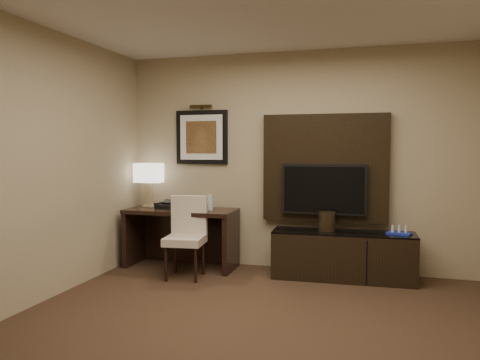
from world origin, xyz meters
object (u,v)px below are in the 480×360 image
(desk_chair, at_px, (185,239))
(desk_phone, at_px, (165,204))
(water_bottle, at_px, (210,202))
(credenza, at_px, (343,255))
(desk, at_px, (181,238))
(minibar_tray, at_px, (399,230))
(ice_bucket, at_px, (327,221))
(table_lamp, at_px, (149,185))
(tv, at_px, (324,189))

(desk_chair, distance_m, desk_phone, 0.74)
(water_bottle, bearing_deg, credenza, -0.44)
(desk, distance_m, minibar_tray, 2.63)
(desk_phone, xyz_separation_m, minibar_tray, (2.84, -0.00, -0.19))
(water_bottle, xyz_separation_m, minibar_tray, (2.23, 0.00, -0.24))
(credenza, bearing_deg, desk_phone, 177.40)
(desk, relative_size, ice_bucket, 6.32)
(desk_phone, bearing_deg, water_bottle, 4.38)
(minibar_tray, bearing_deg, ice_bucket, 179.21)
(desk_chair, distance_m, minibar_tray, 2.43)
(table_lamp, bearing_deg, desk, -12.58)
(credenza, xyz_separation_m, ice_bucket, (-0.19, 0.03, 0.39))
(table_lamp, xyz_separation_m, water_bottle, (0.89, -0.10, -0.19))
(desk_phone, relative_size, water_bottle, 1.10)
(desk_chair, height_order, minibar_tray, desk_chair)
(ice_bucket, bearing_deg, water_bottle, -179.50)
(tv, xyz_separation_m, desk_phone, (-1.99, -0.17, -0.23))
(desk_phone, height_order, minibar_tray, desk_phone)
(desk, xyz_separation_m, ice_bucket, (1.82, 0.03, 0.29))
(credenza, distance_m, minibar_tray, 0.69)
(table_lamp, xyz_separation_m, minibar_tray, (3.12, -0.10, -0.43))
(tv, relative_size, table_lamp, 1.74)
(desk_chair, bearing_deg, desk_phone, 128.54)
(desk_chair, bearing_deg, table_lamp, 136.45)
(tv, bearing_deg, desk_phone, -175.00)
(desk_chair, relative_size, table_lamp, 1.58)
(desk_chair, relative_size, desk_phone, 4.34)
(tv, distance_m, table_lamp, 2.27)
(tv, relative_size, desk_phone, 4.78)
(credenza, bearing_deg, ice_bucket, 170.19)
(table_lamp, height_order, desk_phone, table_lamp)
(desk, relative_size, desk_chair, 1.53)
(desk_phone, bearing_deg, table_lamp, 165.54)
(credenza, distance_m, water_bottle, 1.71)
(desk_phone, height_order, ice_bucket, desk_phone)
(desk, height_order, tv, tv)
(tv, distance_m, water_bottle, 1.40)
(credenza, xyz_separation_m, desk_chair, (-1.77, -0.45, 0.18))
(desk_phone, bearing_deg, desk_chair, -40.53)
(table_lamp, bearing_deg, minibar_tray, -1.80)
(credenza, distance_m, ice_bucket, 0.43)
(table_lamp, height_order, ice_bucket, table_lamp)
(ice_bucket, height_order, minibar_tray, ice_bucket)
(table_lamp, distance_m, minibar_tray, 3.15)
(credenza, xyz_separation_m, minibar_tray, (0.61, 0.01, 0.32))
(credenza, relative_size, desk_phone, 7.68)
(desk, distance_m, water_bottle, 0.61)
(desk_chair, relative_size, ice_bucket, 4.14)
(ice_bucket, bearing_deg, tv, 109.55)
(minibar_tray, bearing_deg, table_lamp, 178.20)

